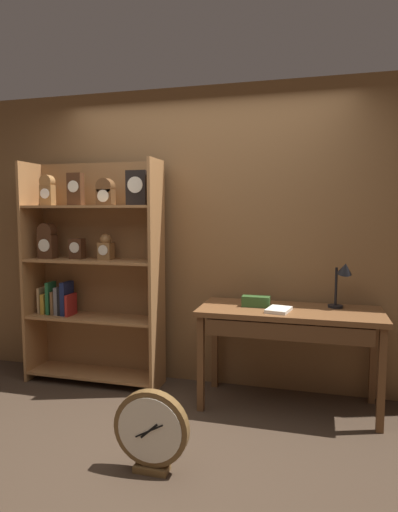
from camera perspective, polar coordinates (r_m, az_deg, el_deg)
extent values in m
plane|color=#3D2D21|center=(3.01, -6.36, -24.90)|extent=(10.00, 10.00, 0.00)
cube|color=brown|center=(3.88, 0.72, 2.35)|extent=(4.80, 0.05, 2.60)
cube|color=#9E6B3D|center=(4.31, -20.71, -1.90)|extent=(0.02, 0.35, 1.97)
cube|color=#9E6B3D|center=(3.74, -5.47, -2.67)|extent=(0.03, 0.35, 1.97)
cube|color=brown|center=(4.14, -12.52, -1.97)|extent=(1.23, 0.01, 1.97)
cube|color=#9E6B3D|center=(4.21, -13.33, -14.56)|extent=(1.18, 0.33, 0.02)
cube|color=#9E6B3D|center=(4.07, -13.50, -7.78)|extent=(1.18, 0.33, 0.02)
cube|color=#9E6B3D|center=(3.98, -13.68, -0.59)|extent=(1.18, 0.33, 0.02)
cube|color=#9E6B3D|center=(3.95, -13.84, 6.22)|extent=(1.18, 0.33, 0.02)
cube|color=olive|center=(4.18, -19.04, 7.45)|extent=(0.12, 0.08, 0.18)
cylinder|color=olive|center=(4.18, -19.09, 9.11)|extent=(0.12, 0.08, 0.12)
cylinder|color=white|center=(4.14, -19.38, 7.65)|extent=(0.09, 0.01, 0.09)
cube|color=#472816|center=(4.17, -19.04, 1.13)|extent=(0.15, 0.10, 0.21)
cylinder|color=#472816|center=(4.16, -19.10, 3.05)|extent=(0.15, 0.10, 0.15)
cylinder|color=silver|center=(4.12, -19.47, 1.30)|extent=(0.11, 0.01, 0.11)
cube|color=#472816|center=(4.01, -15.72, 8.33)|extent=(0.13, 0.07, 0.28)
cylinder|color=silver|center=(3.98, -16.02, 8.67)|extent=(0.10, 0.01, 0.10)
cube|color=#472816|center=(4.05, -15.52, 0.92)|extent=(0.12, 0.09, 0.18)
cylinder|color=silver|center=(4.01, -15.88, 1.07)|extent=(0.09, 0.01, 0.09)
cube|color=brown|center=(3.87, -12.01, 7.45)|extent=(0.14, 0.09, 0.14)
cylinder|color=brown|center=(3.87, -12.04, 8.79)|extent=(0.14, 0.09, 0.14)
cylinder|color=silver|center=(3.83, -12.35, 7.62)|extent=(0.10, 0.01, 0.10)
cube|color=olive|center=(3.93, -11.98, 0.64)|extent=(0.12, 0.10, 0.15)
sphere|color=olive|center=(3.92, -12.01, 2.13)|extent=(0.10, 0.10, 0.10)
cylinder|color=silver|center=(3.88, -12.36, 0.74)|extent=(0.09, 0.01, 0.09)
cube|color=black|center=(3.75, -8.01, 8.74)|extent=(0.18, 0.09, 0.29)
cylinder|color=silver|center=(3.71, -8.30, 9.13)|extent=(0.13, 0.01, 0.13)
cube|color=tan|center=(4.32, -19.70, -5.40)|extent=(0.02, 0.12, 0.24)
cube|color=#B78C2D|center=(4.29, -19.22, -5.82)|extent=(0.04, 0.13, 0.18)
cube|color=#236638|center=(4.25, -18.65, -5.16)|extent=(0.03, 0.14, 0.29)
cube|color=brown|center=(4.23, -18.08, -5.75)|extent=(0.02, 0.15, 0.21)
cube|color=slate|center=(4.21, -17.60, -5.51)|extent=(0.04, 0.14, 0.25)
cube|color=black|center=(4.19, -17.21, -5.48)|extent=(0.03, 0.16, 0.26)
cube|color=#19234C|center=(4.17, -16.75, -5.27)|extent=(0.04, 0.17, 0.30)
cube|color=maroon|center=(4.14, -16.27, -6.09)|extent=(0.03, 0.17, 0.19)
cube|color=brown|center=(3.49, 11.67, -7.06)|extent=(1.39, 0.59, 0.04)
cube|color=brown|center=(3.47, 0.23, -13.78)|extent=(0.05, 0.05, 0.74)
cube|color=brown|center=(3.40, 22.59, -14.67)|extent=(0.05, 0.05, 0.74)
cube|color=brown|center=(3.92, 2.10, -11.46)|extent=(0.05, 0.05, 0.74)
cube|color=brown|center=(3.85, 21.63, -12.16)|extent=(0.05, 0.05, 0.74)
cube|color=#55351C|center=(3.25, 11.35, -9.66)|extent=(1.18, 0.03, 0.12)
cylinder|color=black|center=(3.62, 17.26, -6.25)|extent=(0.12, 0.12, 0.02)
cylinder|color=black|center=(3.60, 17.34, -3.78)|extent=(0.02, 0.02, 0.30)
cone|color=black|center=(3.53, 18.42, -1.55)|extent=(0.14, 0.15, 0.12)
cube|color=#2D5123|center=(3.52, 7.40, -5.85)|extent=(0.22, 0.10, 0.08)
cube|color=silver|center=(3.39, 10.28, -6.87)|extent=(0.20, 0.25, 0.02)
cube|color=brown|center=(2.90, -6.12, -25.65)|extent=(0.21, 0.11, 0.04)
cylinder|color=brown|center=(2.78, -6.18, -21.29)|extent=(0.46, 0.06, 0.46)
cylinder|color=silver|center=(2.76, -6.46, -21.59)|extent=(0.39, 0.01, 0.39)
cube|color=black|center=(2.75, -6.49, -21.62)|extent=(0.11, 0.01, 0.10)
cube|color=black|center=(2.75, -6.50, -21.63)|extent=(0.17, 0.01, 0.10)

